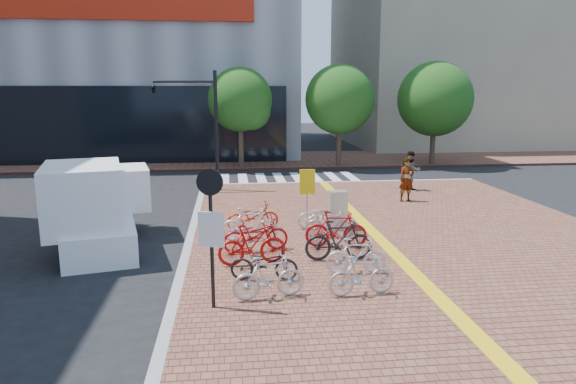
{
  "coord_description": "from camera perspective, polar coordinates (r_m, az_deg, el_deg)",
  "views": [
    {
      "loc": [
        -2.66,
        -13.43,
        4.82
      ],
      "look_at": [
        -0.69,
        3.92,
        1.3
      ],
      "focal_mm": 32.0,
      "sensor_mm": 36.0,
      "label": 1
    }
  ],
  "objects": [
    {
      "name": "notice_sign",
      "position": [
        10.89,
        -8.56,
        -3.28
      ],
      "size": [
        0.56,
        0.2,
        3.07
      ],
      "color": "black",
      "rests_on": "sidewalk"
    },
    {
      "name": "pedestrian_a",
      "position": [
        22.12,
        13.03,
        1.34
      ],
      "size": [
        0.74,
        0.55,
        1.84
      ],
      "primitive_type": "imported",
      "rotation": [
        0.0,
        0.0,
        0.18
      ],
      "color": "gray",
      "rests_on": "sidewalk"
    },
    {
      "name": "pedestrian_b",
      "position": [
        24.6,
        13.52,
        2.29
      ],
      "size": [
        0.92,
        0.73,
        1.83
      ],
      "primitive_type": "imported",
      "rotation": [
        0.0,
        0.0,
        0.05
      ],
      "color": "#484C5B",
      "rests_on": "sidewalk"
    },
    {
      "name": "building_beige",
      "position": [
        50.08,
        18.62,
        15.61
      ],
      "size": [
        20.0,
        18.0,
        18.0
      ],
      "primitive_type": "cube",
      "color": "gray",
      "rests_on": "ground"
    },
    {
      "name": "kerb_west",
      "position": [
        9.77,
        -14.23,
        -18.04
      ],
      "size": [
        0.25,
        34.0,
        0.15
      ],
      "primitive_type": "cube",
      "color": "gray",
      "rests_on": "ground"
    },
    {
      "name": "bike_0",
      "position": [
        11.72,
        -2.17,
        -9.43
      ],
      "size": [
        1.73,
        0.76,
        1.01
      ],
      "primitive_type": "imported",
      "rotation": [
        0.0,
        0.0,
        1.75
      ],
      "color": "#B9BABF",
      "rests_on": "sidewalk"
    },
    {
      "name": "street_trees",
      "position": [
        31.84,
        7.64,
        10.0
      ],
      "size": [
        16.2,
        4.6,
        6.35
      ],
      "color": "#38281E",
      "rests_on": "far_sidewalk"
    },
    {
      "name": "traffic_light_pole",
      "position": [
        24.07,
        -11.09,
        9.1
      ],
      "size": [
        2.95,
        1.14,
        5.49
      ],
      "color": "black",
      "rests_on": "sidewalk"
    },
    {
      "name": "kerb_north",
      "position": [
        26.48,
        5.97,
        1.01
      ],
      "size": [
        14.0,
        0.25,
        0.15
      ],
      "primitive_type": "cube",
      "color": "gray",
      "rests_on": "ground"
    },
    {
      "name": "bike_2",
      "position": [
        13.89,
        -4.0,
        -5.84
      ],
      "size": [
        1.91,
        0.77,
        1.12
      ],
      "primitive_type": "imported",
      "rotation": [
        0.0,
        0.0,
        1.71
      ],
      "color": "#B2100C",
      "rests_on": "sidewalk"
    },
    {
      "name": "bike_5",
      "position": [
        17.29,
        -3.94,
        -2.72
      ],
      "size": [
        1.83,
        0.87,
        0.92
      ],
      "primitive_type": "imported",
      "rotation": [
        0.0,
        0.0,
        1.72
      ],
      "color": "red",
      "rests_on": "sidewalk"
    },
    {
      "name": "bike_4",
      "position": [
        16.03,
        -4.27,
        -3.59
      ],
      "size": [
        1.8,
        0.6,
        1.07
      ],
      "primitive_type": "imported",
      "rotation": [
        0.0,
        0.0,
        1.51
      ],
      "color": "white",
      "rests_on": "sidewalk"
    },
    {
      "name": "bike_1",
      "position": [
        12.8,
        -2.68,
        -7.91
      ],
      "size": [
        1.74,
        0.81,
        0.88
      ],
      "primitive_type": "imported",
      "rotation": [
        0.0,
        0.0,
        1.43
      ],
      "color": "black",
      "rests_on": "sidewalk"
    },
    {
      "name": "tactile_strip",
      "position": [
        10.7,
        20.87,
        -15.24
      ],
      "size": [
        0.4,
        34.0,
        0.01
      ],
      "primitive_type": "cube",
      "color": "yellow",
      "rests_on": "sidewalk"
    },
    {
      "name": "ground",
      "position": [
        14.52,
        4.5,
        -8.03
      ],
      "size": [
        120.0,
        120.0,
        0.0
      ],
      "primitive_type": "plane",
      "color": "black",
      "rests_on": "ground"
    },
    {
      "name": "box_truck",
      "position": [
        16.59,
        -20.32,
        -1.67
      ],
      "size": [
        3.02,
        5.01,
        2.71
      ],
      "color": "white",
      "rests_on": "ground"
    },
    {
      "name": "bike_10",
      "position": [
        16.34,
        4.61,
        -3.56
      ],
      "size": [
        1.6,
        0.72,
        0.93
      ],
      "primitive_type": "imported",
      "rotation": [
        0.0,
        0.0,
        1.38
      ],
      "color": "#AAABAF",
      "rests_on": "sidewalk"
    },
    {
      "name": "utility_box",
      "position": [
        17.41,
        5.54,
        -2.0
      ],
      "size": [
        0.61,
        0.45,
        1.31
      ],
      "primitive_type": "cube",
      "rotation": [
        0.0,
        0.0,
        0.03
      ],
      "color": "#BCBBC0",
      "rests_on": "sidewalk"
    },
    {
      "name": "yellow_sign",
      "position": [
        17.59,
        2.15,
        0.58
      ],
      "size": [
        0.54,
        0.13,
        1.98
      ],
      "color": "#B7B7BC",
      "rests_on": "sidewalk"
    },
    {
      "name": "far_sidewalk",
      "position": [
        34.86,
        -2.05,
        3.57
      ],
      "size": [
        70.0,
        8.0,
        0.15
      ],
      "primitive_type": "cube",
      "color": "brown",
      "rests_on": "ground"
    },
    {
      "name": "bike_9",
      "position": [
        15.41,
        5.38,
        -4.14
      ],
      "size": [
        1.9,
        0.75,
        1.11
      ],
      "primitive_type": "imported",
      "rotation": [
        0.0,
        0.0,
        1.45
      ],
      "color": "#AD0C12",
      "rests_on": "sidewalk"
    },
    {
      "name": "sidewalk",
      "position": [
        11.21,
        25.54,
        -14.84
      ],
      "size": [
        14.0,
        34.0,
        0.15
      ],
      "primitive_type": "cube",
      "color": "brown",
      "rests_on": "ground"
    },
    {
      "name": "bike_7",
      "position": [
        13.32,
        7.62,
        -7.05
      ],
      "size": [
        1.61,
        0.54,
        0.95
      ],
      "primitive_type": "imported",
      "rotation": [
        0.0,
        0.0,
        1.51
      ],
      "color": "silver",
      "rests_on": "sidewalk"
    },
    {
      "name": "bike_6",
      "position": [
        12.01,
        8.2,
        -9.15
      ],
      "size": [
        1.63,
        0.61,
        0.96
      ],
      "primitive_type": "imported",
      "rotation": [
        0.0,
        0.0,
        1.67
      ],
      "color": "#B5B5BA",
      "rests_on": "sidewalk"
    },
    {
      "name": "crosswalk",
      "position": [
        28.03,
        0.09,
        1.51
      ],
      "size": [
        7.5,
        4.0,
        0.01
      ],
      "color": "silver",
      "rests_on": "ground"
    },
    {
      "name": "bike_11",
      "position": [
        17.55,
        3.74,
        -2.57
      ],
      "size": [
        1.75,
        0.82,
        0.88
      ],
      "primitive_type": "imported",
      "rotation": [
        0.0,
        0.0,
        1.72
      ],
      "color": "silver",
      "rests_on": "sidewalk"
    },
    {
      "name": "bike_8",
      "position": [
        14.28,
        5.67,
        -5.35
      ],
      "size": [
        1.9,
        0.55,
        1.14
      ],
      "primitive_type": "imported",
      "rotation": [
        0.0,
        0.0,
        1.56
      ],
      "color": "black",
      "rests_on": "sidewalk"
    },
    {
      "name": "bike_3",
      "position": [
        15.01,
        -3.61,
        -4.73
      ],
      "size": [
        2.02,
        1.0,
        1.02
      ],
      "primitive_type": "imported",
      "rotation": [
        0.0,
        0.0,
        1.74
      ],
      "color": "#B10C14",
      "rests_on": "sidewalk"
    }
  ]
}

